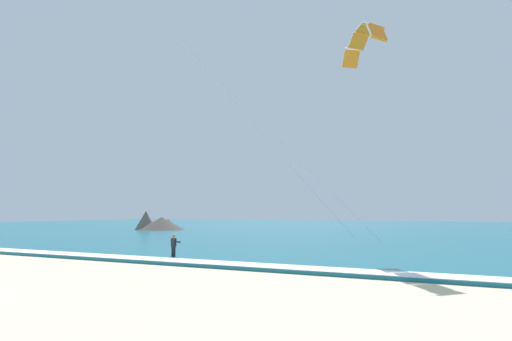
% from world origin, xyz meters
% --- Properties ---
extents(sea, '(200.00, 120.00, 0.20)m').
position_xyz_m(sea, '(0.00, 72.98, 0.10)').
color(sea, '#146075').
rests_on(sea, ground).
extents(surf_foam, '(200.00, 1.91, 0.04)m').
position_xyz_m(surf_foam, '(0.00, 13.98, 0.22)').
color(surf_foam, white).
rests_on(surf_foam, sea).
extents(surfboard, '(0.66, 1.45, 0.09)m').
position_xyz_m(surfboard, '(-0.78, 15.97, 0.03)').
color(surfboard, white).
rests_on(surfboard, ground).
extents(kitesurfer, '(0.57, 0.57, 1.69)m').
position_xyz_m(kitesurfer, '(-0.77, 15.99, 0.94)').
color(kitesurfer, '#232328').
rests_on(kitesurfer, ground).
extents(kite_primary, '(13.59, 10.24, 15.87)m').
position_xyz_m(kite_primary, '(10.53, 23.70, 16.06)').
color(kite_primary, orange).
extents(headland_left, '(8.59, 8.23, 3.27)m').
position_xyz_m(headland_left, '(-29.69, 50.41, 1.20)').
color(headland_left, '#56514C').
rests_on(headland_left, ground).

